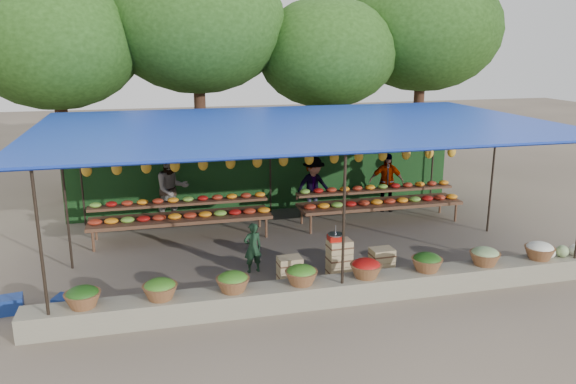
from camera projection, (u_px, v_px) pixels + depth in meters
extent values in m
plane|color=brown|center=(298.00, 248.00, 12.63)|extent=(60.00, 60.00, 0.00)
cube|color=gray|center=(339.00, 290.00, 10.00)|extent=(10.60, 0.55, 0.40)
cylinder|color=black|center=(41.00, 254.00, 8.41)|extent=(0.05, 0.05, 2.80)
cylinder|color=black|center=(344.00, 229.00, 9.55)|extent=(0.05, 0.05, 2.80)
cylinder|color=black|center=(66.00, 203.00, 11.13)|extent=(0.05, 0.05, 2.80)
cylinder|color=black|center=(492.00, 176.00, 13.40)|extent=(0.05, 0.05, 2.80)
cylinder|color=black|center=(81.00, 171.00, 13.85)|extent=(0.05, 0.05, 2.80)
cylinder|color=black|center=(270.00, 162.00, 14.98)|extent=(0.05, 0.05, 2.80)
cylinder|color=black|center=(433.00, 153.00, 16.12)|extent=(0.05, 0.05, 2.80)
cube|color=#1633A9|center=(299.00, 124.00, 11.91)|extent=(10.80, 6.60, 0.04)
cube|color=#1633A9|center=(328.00, 149.00, 10.08)|extent=(10.80, 2.19, 0.26)
cube|color=#1633A9|center=(278.00, 120.00, 13.83)|extent=(10.80, 2.19, 0.26)
cylinder|color=gray|center=(284.00, 149.00, 13.42)|extent=(9.60, 0.01, 0.01)
ellipsoid|color=gold|center=(87.00, 170.00, 12.43)|extent=(0.23, 0.17, 0.30)
ellipsoid|color=gold|center=(117.00, 169.00, 12.58)|extent=(0.23, 0.17, 0.30)
ellipsoid|color=gold|center=(146.00, 167.00, 12.73)|extent=(0.23, 0.17, 0.30)
ellipsoid|color=gold|center=(175.00, 166.00, 12.88)|extent=(0.23, 0.17, 0.30)
ellipsoid|color=gold|center=(203.00, 164.00, 13.03)|extent=(0.23, 0.17, 0.30)
ellipsoid|color=gold|center=(231.00, 163.00, 13.19)|extent=(0.23, 0.17, 0.30)
ellipsoid|color=gold|center=(257.00, 161.00, 13.34)|extent=(0.23, 0.17, 0.30)
ellipsoid|color=gold|center=(284.00, 160.00, 13.49)|extent=(0.23, 0.17, 0.30)
ellipsoid|color=gold|center=(309.00, 159.00, 13.64)|extent=(0.23, 0.17, 0.30)
ellipsoid|color=gold|center=(334.00, 158.00, 13.80)|extent=(0.23, 0.17, 0.30)
ellipsoid|color=gold|center=(359.00, 156.00, 13.95)|extent=(0.23, 0.17, 0.30)
ellipsoid|color=gold|center=(383.00, 155.00, 14.10)|extent=(0.23, 0.17, 0.30)
ellipsoid|color=gold|center=(406.00, 154.00, 14.25)|extent=(0.23, 0.17, 0.30)
ellipsoid|color=gold|center=(429.00, 153.00, 14.41)|extent=(0.23, 0.17, 0.30)
ellipsoid|color=gold|center=(452.00, 152.00, 14.56)|extent=(0.23, 0.17, 0.30)
ellipsoid|color=#204F15|center=(82.00, 294.00, 8.87)|extent=(0.52, 0.52, 0.23)
ellipsoid|color=#3B7920|center=(160.00, 286.00, 9.15)|extent=(0.52, 0.52, 0.23)
ellipsoid|color=#3B7920|center=(233.00, 279.00, 9.44)|extent=(0.52, 0.52, 0.23)
ellipsoid|color=#3B7920|center=(301.00, 272.00, 9.72)|extent=(0.52, 0.52, 0.23)
ellipsoid|color=#A2100D|center=(366.00, 266.00, 10.01)|extent=(0.52, 0.52, 0.23)
ellipsoid|color=#204F15|center=(427.00, 259.00, 10.29)|extent=(0.52, 0.52, 0.23)
ellipsoid|color=#87A969|center=(485.00, 254.00, 10.58)|extent=(0.52, 0.52, 0.23)
ellipsoid|color=white|center=(540.00, 248.00, 10.86)|extent=(0.52, 0.52, 0.23)
cube|color=#1D4418|center=(268.00, 165.00, 15.26)|extent=(10.60, 0.06, 2.50)
cylinder|color=#351D13|center=(63.00, 132.00, 16.25)|extent=(0.36, 0.36, 3.97)
ellipsoid|color=#1A350E|center=(54.00, 43.00, 15.61)|extent=(4.77, 4.77, 3.69)
cylinder|color=#351D13|center=(200.00, 117.00, 17.51)|extent=(0.36, 0.36, 4.48)
ellipsoid|color=#1A350E|center=(197.00, 23.00, 16.79)|extent=(5.39, 5.39, 4.17)
cylinder|color=#351D13|center=(325.00, 126.00, 18.27)|extent=(0.36, 0.36, 3.71)
ellipsoid|color=#1A350E|center=(326.00, 53.00, 17.68)|extent=(4.47, 4.47, 3.45)
cylinder|color=#351D13|center=(418.00, 112.00, 19.40)|extent=(0.36, 0.36, 4.35)
ellipsoid|color=#1A350E|center=(423.00, 30.00, 18.70)|extent=(5.24, 5.24, 4.05)
cube|color=brown|center=(181.00, 218.00, 13.12)|extent=(4.20, 0.95, 0.08)
cube|color=brown|center=(180.00, 203.00, 13.33)|extent=(4.20, 0.35, 0.06)
cylinder|color=brown|center=(93.00, 241.00, 12.35)|extent=(0.06, 0.06, 0.50)
cylinder|color=brown|center=(266.00, 227.00, 13.27)|extent=(0.06, 0.06, 0.50)
cylinder|color=brown|center=(96.00, 230.00, 13.10)|extent=(0.06, 0.06, 0.50)
cylinder|color=brown|center=(259.00, 217.00, 14.02)|extent=(0.06, 0.06, 0.50)
ellipsoid|color=#AB2D18|center=(95.00, 222.00, 12.51)|extent=(0.31, 0.26, 0.13)
ellipsoid|color=#73B337|center=(95.00, 205.00, 12.86)|extent=(0.26, 0.22, 0.12)
ellipsoid|color=orange|center=(111.00, 221.00, 12.59)|extent=(0.31, 0.26, 0.13)
ellipsoid|color=#A2100D|center=(111.00, 204.00, 12.94)|extent=(0.26, 0.22, 0.12)
ellipsoid|color=#73B337|center=(127.00, 220.00, 12.67)|extent=(0.31, 0.26, 0.13)
ellipsoid|color=#AB2D18|center=(127.00, 203.00, 13.02)|extent=(0.26, 0.22, 0.12)
ellipsoid|color=#A2100D|center=(143.00, 219.00, 12.76)|extent=(0.31, 0.26, 0.13)
ellipsoid|color=orange|center=(143.00, 202.00, 13.11)|extent=(0.26, 0.22, 0.12)
ellipsoid|color=#AB2D18|center=(159.00, 218.00, 12.84)|extent=(0.31, 0.26, 0.13)
ellipsoid|color=#AB2D18|center=(158.00, 201.00, 13.19)|extent=(0.26, 0.22, 0.12)
ellipsoid|color=orange|center=(175.00, 216.00, 12.92)|extent=(0.31, 0.26, 0.13)
ellipsoid|color=orange|center=(173.00, 200.00, 13.27)|extent=(0.26, 0.22, 0.12)
ellipsoid|color=#AB2D18|center=(190.00, 215.00, 13.00)|extent=(0.31, 0.26, 0.13)
ellipsoid|color=#73B337|center=(188.00, 199.00, 13.36)|extent=(0.26, 0.22, 0.12)
ellipsoid|color=orange|center=(205.00, 214.00, 13.09)|extent=(0.31, 0.26, 0.13)
ellipsoid|color=#A2100D|center=(203.00, 198.00, 13.44)|extent=(0.26, 0.22, 0.12)
ellipsoid|color=#73B337|center=(220.00, 213.00, 13.17)|extent=(0.31, 0.26, 0.13)
ellipsoid|color=#AB2D18|center=(217.00, 197.00, 13.52)|extent=(0.26, 0.22, 0.12)
ellipsoid|color=#A2100D|center=(235.00, 212.00, 13.25)|extent=(0.31, 0.26, 0.13)
ellipsoid|color=orange|center=(232.00, 196.00, 13.61)|extent=(0.26, 0.22, 0.12)
ellipsoid|color=#AB2D18|center=(249.00, 211.00, 13.34)|extent=(0.31, 0.26, 0.13)
ellipsoid|color=#AB2D18|center=(246.00, 195.00, 13.69)|extent=(0.26, 0.22, 0.12)
ellipsoid|color=orange|center=(264.00, 210.00, 13.42)|extent=(0.31, 0.26, 0.13)
ellipsoid|color=orange|center=(260.00, 194.00, 13.77)|extent=(0.26, 0.22, 0.12)
cube|color=brown|center=(380.00, 204.00, 14.31)|extent=(4.20, 0.95, 0.08)
cube|color=brown|center=(375.00, 190.00, 14.52)|extent=(4.20, 0.35, 0.06)
cylinder|color=brown|center=(311.00, 224.00, 13.54)|extent=(0.06, 0.06, 0.50)
cylinder|color=brown|center=(456.00, 212.00, 14.46)|extent=(0.06, 0.06, 0.50)
cylinder|color=brown|center=(302.00, 214.00, 14.28)|extent=(0.06, 0.06, 0.50)
cylinder|color=brown|center=(440.00, 204.00, 15.21)|extent=(0.06, 0.06, 0.50)
ellipsoid|color=#AB2D18|center=(310.00, 207.00, 13.69)|extent=(0.31, 0.26, 0.13)
ellipsoid|color=#73B337|center=(305.00, 191.00, 14.04)|extent=(0.26, 0.22, 0.12)
ellipsoid|color=orange|center=(324.00, 206.00, 13.77)|extent=(0.31, 0.26, 0.13)
ellipsoid|color=#A2100D|center=(318.00, 191.00, 14.13)|extent=(0.26, 0.22, 0.12)
ellipsoid|color=#73B337|center=(337.00, 205.00, 13.86)|extent=(0.31, 0.26, 0.13)
ellipsoid|color=#AB2D18|center=(332.00, 190.00, 14.21)|extent=(0.26, 0.22, 0.12)
ellipsoid|color=#A2100D|center=(350.00, 204.00, 13.94)|extent=(0.31, 0.26, 0.13)
ellipsoid|color=orange|center=(345.00, 189.00, 14.29)|extent=(0.26, 0.22, 0.12)
ellipsoid|color=#AB2D18|center=(364.00, 203.00, 14.02)|extent=(0.31, 0.26, 0.13)
ellipsoid|color=#AB2D18|center=(357.00, 188.00, 14.38)|extent=(0.26, 0.22, 0.12)
ellipsoid|color=orange|center=(377.00, 202.00, 14.11)|extent=(0.31, 0.26, 0.13)
ellipsoid|color=orange|center=(370.00, 187.00, 14.46)|extent=(0.26, 0.22, 0.12)
ellipsoid|color=#AB2D18|center=(389.00, 201.00, 14.19)|extent=(0.31, 0.26, 0.13)
ellipsoid|color=#73B337|center=(383.00, 186.00, 14.54)|extent=(0.26, 0.22, 0.12)
ellipsoid|color=orange|center=(402.00, 200.00, 14.27)|extent=(0.31, 0.26, 0.13)
ellipsoid|color=#A2100D|center=(395.00, 186.00, 14.63)|extent=(0.26, 0.22, 0.12)
ellipsoid|color=#73B337|center=(415.00, 199.00, 14.36)|extent=(0.31, 0.26, 0.13)
ellipsoid|color=#AB2D18|center=(408.00, 185.00, 14.71)|extent=(0.26, 0.22, 0.12)
ellipsoid|color=#A2100D|center=(427.00, 198.00, 14.44)|extent=(0.31, 0.26, 0.13)
ellipsoid|color=orange|center=(420.00, 184.00, 14.79)|extent=(0.26, 0.22, 0.12)
ellipsoid|color=#AB2D18|center=(440.00, 197.00, 14.52)|extent=(0.31, 0.26, 0.13)
ellipsoid|color=#AB2D18|center=(432.00, 183.00, 14.87)|extent=(0.26, 0.22, 0.12)
ellipsoid|color=orange|center=(452.00, 197.00, 14.60)|extent=(0.31, 0.26, 0.13)
ellipsoid|color=orange|center=(444.00, 182.00, 14.96)|extent=(0.26, 0.22, 0.12)
cube|color=tan|center=(290.00, 276.00, 10.79)|extent=(0.46, 0.36, 0.25)
cube|color=tan|center=(290.00, 263.00, 10.72)|extent=(0.46, 0.36, 0.25)
cube|color=tan|center=(339.00, 271.00, 11.03)|extent=(0.46, 0.36, 0.25)
cube|color=tan|center=(339.00, 259.00, 10.96)|extent=(0.46, 0.36, 0.25)
cube|color=tan|center=(340.00, 246.00, 10.89)|extent=(0.46, 0.36, 0.25)
cube|color=tan|center=(381.00, 267.00, 11.24)|extent=(0.46, 0.36, 0.25)
cube|color=tan|center=(382.00, 255.00, 11.17)|extent=(0.46, 0.36, 0.25)
cube|color=red|center=(335.00, 238.00, 10.83)|extent=(0.27, 0.24, 0.11)
cylinder|color=gray|center=(335.00, 234.00, 10.81)|extent=(0.29, 0.29, 0.03)
cylinder|color=gray|center=(336.00, 230.00, 10.79)|extent=(0.03, 0.03, 0.20)
imported|color=#17341F|center=(253.00, 248.00, 11.18)|extent=(0.41, 0.31, 1.03)
imported|color=slate|center=(172.00, 189.00, 14.08)|extent=(1.06, 0.93, 1.83)
imported|color=slate|center=(313.00, 187.00, 14.80)|extent=(1.12, 0.76, 1.60)
imported|color=slate|center=(386.00, 182.00, 15.30)|extent=(1.01, 0.65, 1.60)
cube|color=navy|center=(68.00, 304.00, 9.61)|extent=(0.54, 0.48, 0.27)
cube|color=navy|center=(8.00, 305.00, 9.56)|extent=(0.51, 0.40, 0.28)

